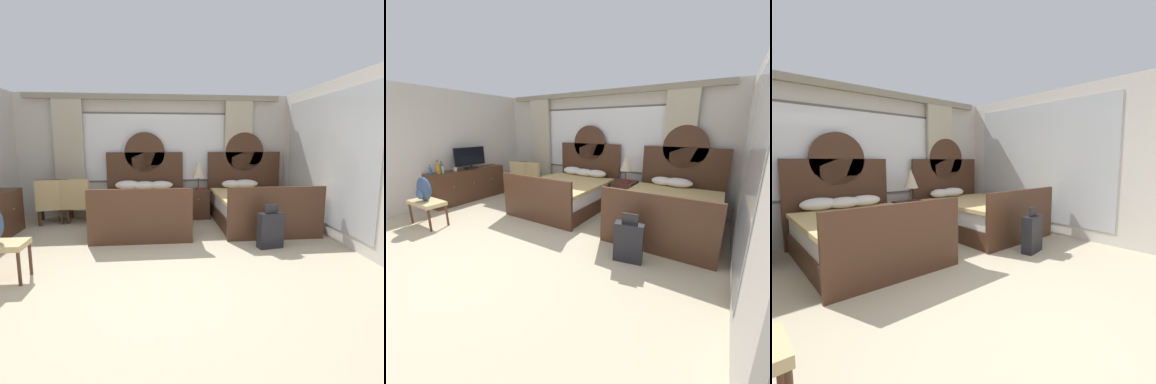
# 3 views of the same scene
# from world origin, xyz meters

# --- Properties ---
(ground_plane) EXTENTS (24.00, 24.00, 0.00)m
(ground_plane) POSITION_xyz_m (0.00, 0.00, 0.00)
(ground_plane) COLOR #BCAD8E
(wall_back_window) EXTENTS (6.03, 0.22, 2.70)m
(wall_back_window) POSITION_xyz_m (0.00, 3.67, 1.41)
(wall_back_window) COLOR beige
(wall_back_window) RESTS_ON ground_plane
(wall_right_mirror) EXTENTS (0.08, 4.27, 2.70)m
(wall_right_mirror) POSITION_xyz_m (3.05, 1.56, 1.35)
(wall_right_mirror) COLOR beige
(wall_right_mirror) RESTS_ON ground_plane
(bed_near_window) EXTENTS (1.69, 2.16, 1.87)m
(bed_near_window) POSITION_xyz_m (-0.25, 2.57, 0.38)
(bed_near_window) COLOR #472B1C
(bed_near_window) RESTS_ON ground_plane
(bed_near_mirror) EXTENTS (1.69, 2.16, 1.87)m
(bed_near_mirror) POSITION_xyz_m (2.02, 2.56, 0.37)
(bed_near_mirror) COLOR #472B1C
(bed_near_mirror) RESTS_ON ground_plane
(nightstand_between_beds) EXTENTS (0.49, 0.52, 0.63)m
(nightstand_between_beds) POSITION_xyz_m (0.89, 3.18, 0.32)
(nightstand_between_beds) COLOR #472B1C
(nightstand_between_beds) RESTS_ON ground_plane
(table_lamp_on_nightstand) EXTENTS (0.27, 0.27, 0.61)m
(table_lamp_on_nightstand) POSITION_xyz_m (0.91, 3.16, 1.06)
(table_lamp_on_nightstand) COLOR brown
(table_lamp_on_nightstand) RESTS_ON nightstand_between_beds
(book_on_nightstand) EXTENTS (0.18, 0.26, 0.03)m
(book_on_nightstand) POSITION_xyz_m (0.94, 3.08, 0.65)
(book_on_nightstand) COLOR maroon
(book_on_nightstand) RESTS_ON nightstand_between_beds
(suitcase_on_floor) EXTENTS (0.42, 0.24, 0.70)m
(suitcase_on_floor) POSITION_xyz_m (1.79, 1.08, 0.28)
(suitcase_on_floor) COLOR black
(suitcase_on_floor) RESTS_ON ground_plane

